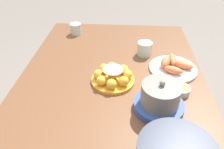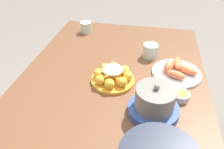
{
  "view_description": "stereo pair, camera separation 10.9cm",
  "coord_description": "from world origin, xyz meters",
  "px_view_note": "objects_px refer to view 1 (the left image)",
  "views": [
    {
      "loc": [
        0.89,
        0.06,
        1.46
      ],
      "look_at": [
        0.0,
        0.0,
        0.82
      ],
      "focal_mm": 35.0,
      "sensor_mm": 36.0,
      "label": 1
    },
    {
      "loc": [
        0.87,
        0.17,
        1.46
      ],
      "look_at": [
        0.0,
        0.0,
        0.82
      ],
      "focal_mm": 35.0,
      "sensor_mm": 36.0,
      "label": 2
    }
  ],
  "objects_px": {
    "cup_near": "(76,29)",
    "warming_pot": "(160,99)",
    "seafood_platter": "(173,66)",
    "cup_far": "(144,49)",
    "cake_plate": "(113,76)",
    "dining_table": "(111,94)",
    "sauce_bowl": "(181,90)"
  },
  "relations": [
    {
      "from": "cake_plate",
      "to": "seafood_platter",
      "type": "height_order",
      "value": "cake_plate"
    },
    {
      "from": "seafood_platter",
      "to": "cup_far",
      "type": "distance_m",
      "value": 0.21
    },
    {
      "from": "dining_table",
      "to": "cake_plate",
      "type": "xyz_separation_m",
      "value": [
        0.01,
        0.01,
        0.13
      ]
    },
    {
      "from": "cup_near",
      "to": "seafood_platter",
      "type": "bearing_deg",
      "value": 56.59
    },
    {
      "from": "seafood_platter",
      "to": "cake_plate",
      "type": "bearing_deg",
      "value": -68.36
    },
    {
      "from": "sauce_bowl",
      "to": "cup_near",
      "type": "bearing_deg",
      "value": -133.98
    },
    {
      "from": "dining_table",
      "to": "sauce_bowl",
      "type": "height_order",
      "value": "sauce_bowl"
    },
    {
      "from": "seafood_platter",
      "to": "cup_far",
      "type": "bearing_deg",
      "value": -135.28
    },
    {
      "from": "dining_table",
      "to": "cup_far",
      "type": "xyz_separation_m",
      "value": [
        -0.27,
        0.18,
        0.14
      ]
    },
    {
      "from": "cup_near",
      "to": "warming_pot",
      "type": "xyz_separation_m",
      "value": [
        0.72,
        0.51,
        0.02
      ]
    },
    {
      "from": "dining_table",
      "to": "seafood_platter",
      "type": "height_order",
      "value": "seafood_platter"
    },
    {
      "from": "sauce_bowl",
      "to": "cup_far",
      "type": "xyz_separation_m",
      "value": [
        -0.35,
        -0.16,
        0.02
      ]
    },
    {
      "from": "cake_plate",
      "to": "warming_pot",
      "type": "relative_size",
      "value": 1.02
    },
    {
      "from": "cup_near",
      "to": "cup_far",
      "type": "relative_size",
      "value": 0.88
    },
    {
      "from": "cup_near",
      "to": "cup_far",
      "type": "distance_m",
      "value": 0.54
    },
    {
      "from": "cake_plate",
      "to": "cup_near",
      "type": "xyz_separation_m",
      "value": [
        -0.54,
        -0.3,
        0.01
      ]
    },
    {
      "from": "cup_near",
      "to": "cup_far",
      "type": "height_order",
      "value": "cup_far"
    },
    {
      "from": "cup_far",
      "to": "dining_table",
      "type": "bearing_deg",
      "value": -33.79
    },
    {
      "from": "dining_table",
      "to": "seafood_platter",
      "type": "xyz_separation_m",
      "value": [
        -0.12,
        0.33,
        0.12
      ]
    },
    {
      "from": "cake_plate",
      "to": "cup_far",
      "type": "xyz_separation_m",
      "value": [
        -0.28,
        0.17,
        0.01
      ]
    },
    {
      "from": "dining_table",
      "to": "cup_far",
      "type": "relative_size",
      "value": 16.15
    },
    {
      "from": "cake_plate",
      "to": "warming_pot",
      "type": "height_order",
      "value": "warming_pot"
    },
    {
      "from": "cake_plate",
      "to": "cup_far",
      "type": "relative_size",
      "value": 2.52
    },
    {
      "from": "cup_far",
      "to": "cake_plate",
      "type": "bearing_deg",
      "value": -31.83
    },
    {
      "from": "seafood_platter",
      "to": "warming_pot",
      "type": "distance_m",
      "value": 0.33
    },
    {
      "from": "dining_table",
      "to": "sauce_bowl",
      "type": "distance_m",
      "value": 0.36
    },
    {
      "from": "cup_far",
      "to": "warming_pot",
      "type": "height_order",
      "value": "warming_pot"
    },
    {
      "from": "seafood_platter",
      "to": "cup_far",
      "type": "height_order",
      "value": "cup_far"
    },
    {
      "from": "sauce_bowl",
      "to": "seafood_platter",
      "type": "relative_size",
      "value": 0.32
    },
    {
      "from": "cup_near",
      "to": "cup_far",
      "type": "bearing_deg",
      "value": 61.25
    },
    {
      "from": "sauce_bowl",
      "to": "cup_near",
      "type": "height_order",
      "value": "cup_near"
    },
    {
      "from": "cup_far",
      "to": "seafood_platter",
      "type": "bearing_deg",
      "value": 44.72
    }
  ]
}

